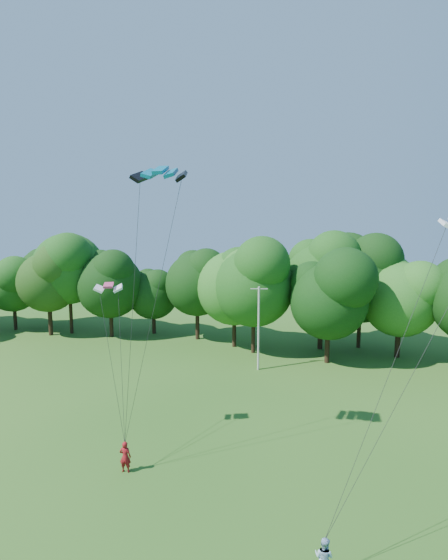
# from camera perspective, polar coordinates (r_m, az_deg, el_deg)

# --- Properties ---
(utility_pole) EXTENTS (1.60, 0.44, 8.12)m
(utility_pole) POSITION_cam_1_polar(r_m,az_deg,el_deg) (41.94, 4.54, -6.20)
(utility_pole) COLOR #AFB0A7
(utility_pole) RESTS_ON ground
(kite_flyer_left) EXTENTS (0.73, 0.54, 1.85)m
(kite_flyer_left) POSITION_cam_1_polar(r_m,az_deg,el_deg) (27.54, -12.77, -21.59)
(kite_flyer_left) COLOR maroon
(kite_flyer_left) RESTS_ON ground
(kite_flyer_right) EXTENTS (1.02, 0.92, 1.71)m
(kite_flyer_right) POSITION_cam_1_polar(r_m,az_deg,el_deg) (21.30, 12.93, -31.82)
(kite_flyer_right) COLOR #A1BFE0
(kite_flyer_right) RESTS_ON ground
(kite_teal) EXTENTS (3.12, 1.62, 0.61)m
(kite_teal) POSITION_cam_1_polar(r_m,az_deg,el_deg) (25.22, -8.30, 14.02)
(kite_teal) COLOR #046384
(kite_teal) RESTS_ON ground
(kite_pink) EXTENTS (1.93, 1.45, 0.30)m
(kite_pink) POSITION_cam_1_polar(r_m,az_deg,el_deg) (28.26, -14.85, -0.66)
(kite_pink) COLOR #CF3969
(kite_pink) RESTS_ON ground
(tree_back_west) EXTENTS (8.11, 8.11, 11.80)m
(tree_back_west) POSITION_cam_1_polar(r_m,az_deg,el_deg) (57.90, -22.02, 0.38)
(tree_back_west) COLOR black
(tree_back_west) RESTS_ON ground
(tree_back_center) EXTENTS (8.45, 8.45, 12.28)m
(tree_back_center) POSITION_cam_1_polar(r_m,az_deg,el_deg) (44.42, 13.58, -1.00)
(tree_back_center) COLOR #2E2211
(tree_back_center) RESTS_ON ground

